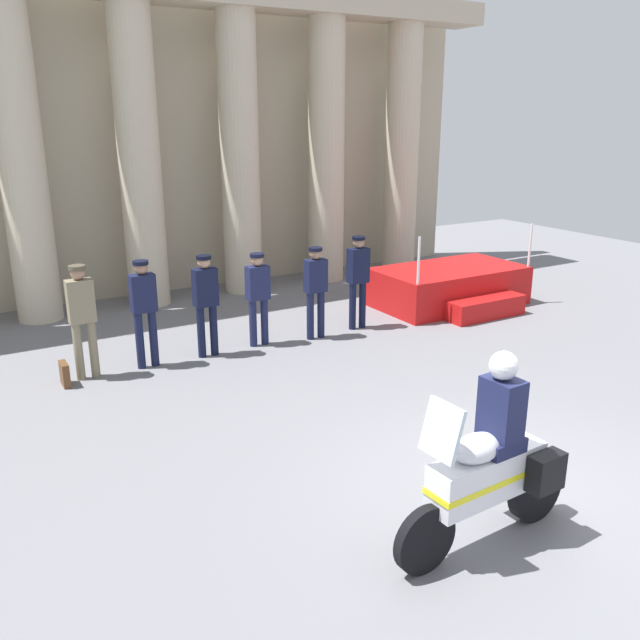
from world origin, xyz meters
TOP-DOWN VIEW (x-y plane):
  - ground_plane at (0.00, 0.00)m, footprint 28.00×28.00m
  - colonnade_backdrop at (-0.07, 9.72)m, footprint 14.83×1.69m
  - reviewing_stand at (4.25, 5.88)m, footprint 3.10×2.22m
  - officer_in_row_0 at (-3.22, 5.61)m, footprint 0.38×0.24m
  - officer_in_row_1 at (-2.29, 5.61)m, footprint 0.38×0.24m
  - officer_in_row_2 at (-1.28, 5.59)m, footprint 0.38×0.24m
  - officer_in_row_3 at (-0.32, 5.65)m, footprint 0.38×0.24m
  - officer_in_row_4 at (0.72, 5.47)m, footprint 0.38×0.24m
  - officer_in_row_5 at (1.69, 5.58)m, footprint 0.38×0.24m
  - motorcycle_with_rider at (-0.88, -0.49)m, footprint 2.09×0.72m
  - briefcase_on_ground at (-3.58, 5.47)m, footprint 0.10×0.32m

SIDE VIEW (x-z plane):
  - ground_plane at x=0.00m, z-range 0.00..0.00m
  - briefcase_on_ground at x=-3.58m, z-range 0.00..0.36m
  - reviewing_stand at x=4.25m, z-range -0.46..1.23m
  - motorcycle_with_rider at x=-0.88m, z-range -0.16..1.74m
  - officer_in_row_3 at x=-0.32m, z-range 0.15..1.77m
  - officer_in_row_4 at x=0.72m, z-range 0.15..1.81m
  - officer_in_row_2 at x=-1.28m, z-range 0.15..1.86m
  - officer_in_row_1 at x=-2.29m, z-range 0.16..1.89m
  - officer_in_row_5 at x=1.69m, z-range 0.16..1.90m
  - officer_in_row_0 at x=-3.22m, z-range 0.16..1.92m
  - colonnade_backdrop at x=-0.07m, z-range 0.09..7.15m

